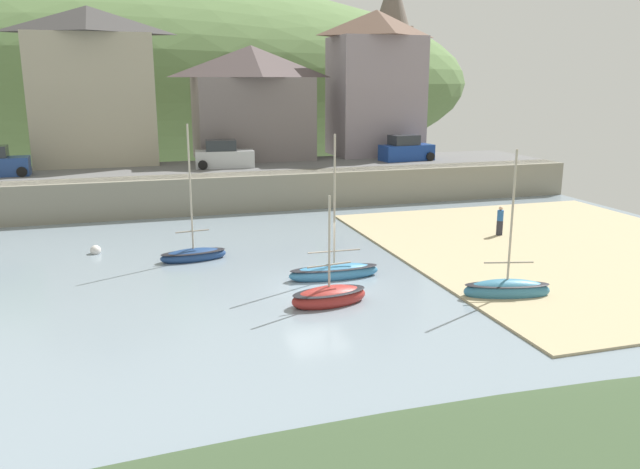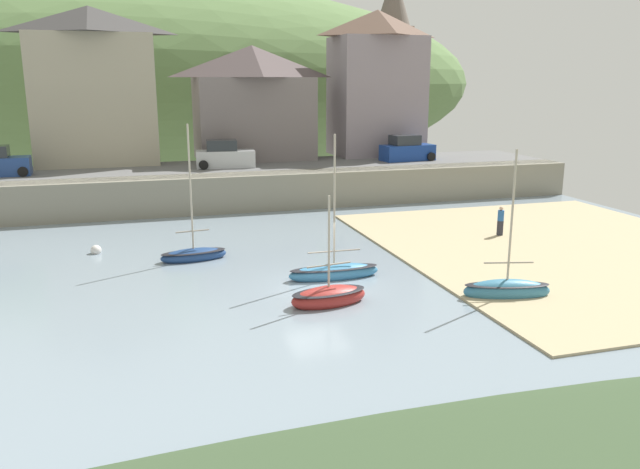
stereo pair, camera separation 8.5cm
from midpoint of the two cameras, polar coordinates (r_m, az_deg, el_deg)
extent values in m
cube|color=gray|center=(26.83, -0.36, -4.72)|extent=(48.00, 40.00, 0.06)
cube|color=tan|center=(34.90, 21.28, -1.18)|extent=(18.00, 22.00, 0.10)
cube|color=gray|center=(42.66, -6.85, 3.81)|extent=(48.00, 2.40, 2.40)
cube|color=#606060|center=(46.10, -7.70, 5.96)|extent=(48.00, 9.00, 0.10)
ellipsoid|color=#5D7D47|center=(79.68, -15.14, 12.92)|extent=(80.00, 44.00, 22.92)
cube|color=#A29B83|center=(49.69, -19.66, 11.27)|extent=(8.48, 4.83, 9.25)
pyramid|color=#3E3C3B|center=(49.85, -20.20, 17.65)|extent=(8.78, 5.13, 1.87)
cube|color=slate|center=(50.60, -6.12, 10.30)|extent=(8.79, 5.78, 6.25)
pyramid|color=#534748|center=(50.53, -6.25, 15.18)|extent=(9.09, 6.08, 2.37)
cube|color=gray|center=(53.39, 4.93, 12.21)|extent=(6.94, 5.28, 9.43)
pyramid|color=brown|center=(53.56, 5.06, 18.36)|extent=(7.24, 5.58, 2.06)
cube|color=gray|center=(58.22, 6.28, 12.84)|extent=(2.80, 2.80, 10.55)
ellipsoid|color=maroon|center=(24.70, 0.72, -5.68)|extent=(3.25, 1.75, 0.91)
ellipsoid|color=black|center=(24.62, 0.73, -5.13)|extent=(3.18, 1.71, 0.12)
cylinder|color=#B2A893|center=(24.05, 0.74, -0.66)|extent=(0.09, 0.09, 3.55)
cylinder|color=gray|center=(24.29, 0.73, -2.74)|extent=(1.83, 0.32, 0.07)
ellipsoid|color=teal|center=(26.43, 16.31, -4.89)|extent=(3.62, 1.82, 0.99)
ellipsoid|color=black|center=(26.35, 16.35, -4.33)|extent=(3.55, 1.78, 0.12)
cylinder|color=#B2A893|center=(25.65, 16.76, 1.62)|extent=(0.09, 0.09, 5.14)
cylinder|color=gray|center=(26.09, 16.48, -2.42)|extent=(1.92, 0.55, 0.07)
ellipsoid|color=teal|center=(27.85, 1.18, -3.47)|extent=(4.09, 1.14, 0.82)
ellipsoid|color=black|center=(27.78, 1.19, -3.02)|extent=(4.00, 1.12, 0.12)
cylinder|color=#B2A893|center=(27.08, 1.22, 3.06)|extent=(0.09, 0.09, 5.62)
cylinder|color=gray|center=(27.57, 1.19, -1.51)|extent=(2.36, 0.11, 0.07)
ellipsoid|color=navy|center=(31.22, -11.35, -1.89)|extent=(3.30, 1.49, 0.73)
ellipsoid|color=black|center=(31.17, -11.36, -1.54)|extent=(3.23, 1.46, 0.12)
cylinder|color=#B2A893|center=(30.51, -11.64, 4.14)|extent=(0.09, 0.09, 5.93)
cylinder|color=gray|center=(30.92, -11.45, 0.29)|extent=(1.59, 0.26, 0.07)
cylinder|color=black|center=(46.76, -24.95, 5.38)|extent=(0.64, 0.22, 0.64)
cylinder|color=black|center=(45.19, -25.22, 5.11)|extent=(0.64, 0.22, 0.64)
cube|color=#B8BCC0|center=(45.91, -8.59, 6.72)|extent=(4.25, 2.11, 1.20)
cube|color=#282D33|center=(45.78, -8.94, 7.89)|extent=(2.24, 1.71, 0.80)
cylinder|color=black|center=(46.99, -6.72, 6.59)|extent=(0.64, 0.22, 0.64)
cylinder|color=black|center=(45.43, -6.36, 6.36)|extent=(0.64, 0.22, 0.64)
cylinder|color=black|center=(46.53, -10.74, 6.38)|extent=(0.64, 0.22, 0.64)
cylinder|color=black|center=(44.95, -10.52, 6.14)|extent=(0.64, 0.22, 0.64)
cube|color=navy|center=(49.88, 7.72, 7.29)|extent=(4.25, 2.12, 1.20)
cube|color=#282D33|center=(49.68, 7.49, 8.38)|extent=(2.24, 1.71, 0.80)
cylinder|color=black|center=(51.33, 9.03, 7.11)|extent=(0.64, 0.22, 0.64)
cylinder|color=black|center=(49.90, 9.83, 6.90)|extent=(0.64, 0.22, 0.64)
cylinder|color=black|center=(49.99, 5.59, 7.04)|extent=(0.64, 0.22, 0.64)
cylinder|color=black|center=(48.52, 6.31, 6.83)|extent=(0.64, 0.22, 0.64)
cube|color=#282833|center=(36.40, 15.73, 0.58)|extent=(0.28, 0.20, 0.82)
cylinder|color=#23569E|center=(36.26, 15.81, 1.66)|extent=(0.34, 0.34, 0.58)
sphere|color=#D1A889|center=(36.18, 15.85, 2.28)|extent=(0.22, 0.22, 0.22)
sphere|color=silver|center=(33.68, -19.54, -1.36)|extent=(0.53, 0.53, 0.53)
camera|label=1|loc=(0.04, -90.52, -0.13)|focal=35.68mm
camera|label=2|loc=(0.04, 89.48, 0.13)|focal=35.68mm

